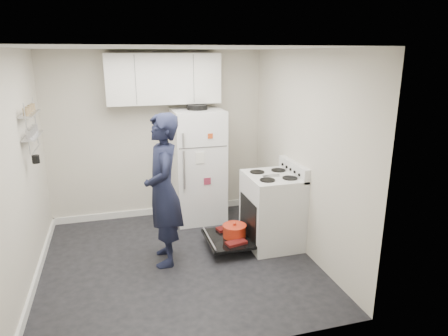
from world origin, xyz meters
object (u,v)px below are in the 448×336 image
object	(u,v)px
electric_range	(271,211)
open_oven_door	(231,235)
person	(163,191)
refrigerator	(198,165)

from	to	relation	value
electric_range	open_oven_door	bearing A→B (deg)	179.51
open_oven_door	person	bearing A→B (deg)	-174.71
electric_range	open_oven_door	world-z (taller)	electric_range
electric_range	person	distance (m)	1.47
electric_range	refrigerator	bearing A→B (deg)	123.36
refrigerator	person	xyz separation A→B (m)	(-0.67, -1.17, 0.06)
person	refrigerator	bearing A→B (deg)	153.38
open_oven_door	person	distance (m)	1.11
open_oven_door	person	xyz separation A→B (m)	(-0.85, -0.08, 0.71)
electric_range	open_oven_door	xyz separation A→B (m)	(-0.54, 0.00, -0.27)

